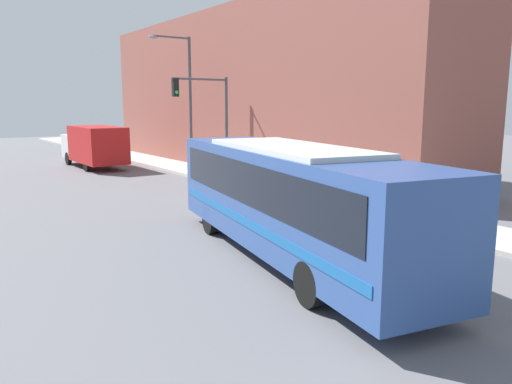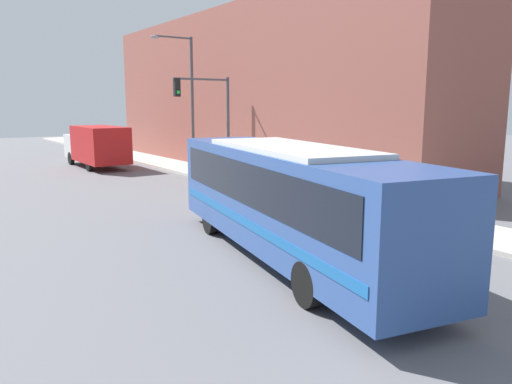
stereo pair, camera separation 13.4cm
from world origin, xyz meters
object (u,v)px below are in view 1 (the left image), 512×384
object	(u,v)px
fire_hydrant	(333,197)
traffic_light_pole	(209,111)
city_bus	(289,194)
street_lamp	(185,94)
delivery_truck	(94,145)
parking_meter	(240,168)

from	to	relation	value
fire_hydrant	traffic_light_pole	bearing A→B (deg)	96.31
city_bus	traffic_light_pole	world-z (taller)	traffic_light_pole
fire_hydrant	street_lamp	bearing A→B (deg)	90.32
traffic_light_pole	delivery_truck	bearing A→B (deg)	104.08
delivery_truck	parking_meter	size ratio (longest dim) A/B	6.08
fire_hydrant	parking_meter	xyz separation A→B (m)	(-0.00, 6.94, 0.51)
city_bus	street_lamp	distance (m)	18.25
parking_meter	street_lamp	size ratio (longest dim) A/B	0.15
fire_hydrant	delivery_truck	bearing A→B (deg)	100.74
parking_meter	street_lamp	bearing A→B (deg)	90.71
traffic_light_pole	parking_meter	world-z (taller)	traffic_light_pole
delivery_truck	street_lamp	bearing A→B (deg)	-61.52
delivery_truck	traffic_light_pole	xyz separation A→B (m)	(2.76, -11.01, 2.40)
city_bus	street_lamp	xyz separation A→B (m)	(5.68, 17.07, 3.06)
city_bus	fire_hydrant	size ratio (longest dim) A/B	17.44
delivery_truck	street_lamp	xyz separation A→B (m)	(3.63, -6.69, 3.36)
parking_meter	street_lamp	distance (m)	7.07
city_bus	fire_hydrant	world-z (taller)	city_bus
delivery_truck	parking_meter	distance (m)	13.12
city_bus	delivery_truck	size ratio (longest dim) A/B	1.56
fire_hydrant	traffic_light_pole	size ratio (longest dim) A/B	0.12
delivery_truck	traffic_light_pole	world-z (taller)	traffic_light_pole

